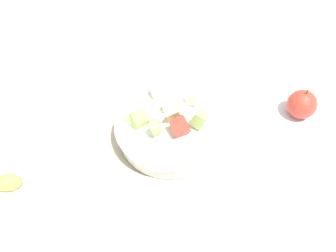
{
  "coord_description": "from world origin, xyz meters",
  "views": [
    {
      "loc": [
        0.48,
        0.15,
        0.64
      ],
      "look_at": [
        0.01,
        -0.0,
        0.04
      ],
      "focal_mm": 37.05,
      "sensor_mm": 36.0,
      "label": 1
    }
  ],
  "objects": [
    {
      "name": "ground_plane",
      "position": [
        0.0,
        0.0,
        0.0
      ],
      "size": [
        2.4,
        2.4,
        0.0
      ],
      "primitive_type": "plane",
      "color": "silver"
    },
    {
      "name": "placemat",
      "position": [
        0.0,
        0.0,
        0.0
      ],
      "size": [
        0.46,
        0.37,
        0.01
      ],
      "primitive_type": "cube",
      "color": "tan",
      "rests_on": "ground_plane"
    },
    {
      "name": "salad_bowl",
      "position": [
        0.01,
        -0.0,
        0.04
      ],
      "size": [
        0.25,
        0.25,
        0.1
      ],
      "color": "white",
      "rests_on": "placemat"
    },
    {
      "name": "serving_spoon",
      "position": [
        -0.18,
        0.05,
        0.01
      ],
      "size": [
        0.21,
        0.08,
        0.01
      ],
      "color": "#B7B7BC",
      "rests_on": "placemat"
    },
    {
      "name": "whole_apple",
      "position": [
        -0.16,
        0.28,
        0.04
      ],
      "size": [
        0.07,
        0.07,
        0.08
      ],
      "color": "#BC3828",
      "rests_on": "ground_plane"
    }
  ]
}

